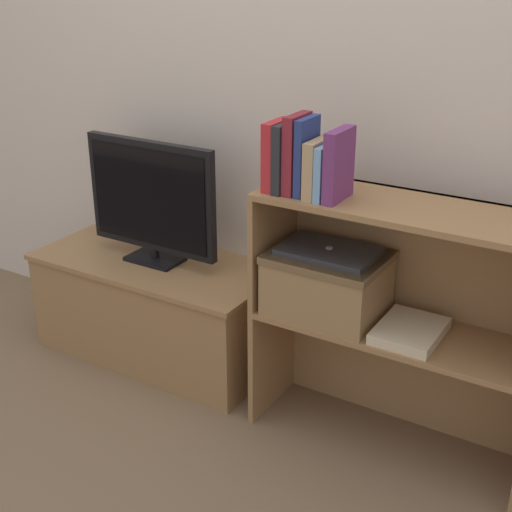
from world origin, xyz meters
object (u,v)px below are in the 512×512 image
Objects in this scene: book_charcoal at (287,157)px; storage_basket_left at (328,280)px; book_crimson at (277,155)px; book_navy at (307,157)px; book_plum at (339,165)px; book_maroon at (297,154)px; book_tan at (318,168)px; tv at (151,199)px; laptop at (329,251)px; magazine_stack at (410,331)px; book_skyblue at (328,171)px; tv_stand at (158,307)px.

storage_basket_left is at bearing 19.05° from book_charcoal.
book_crimson is 0.45m from storage_basket_left.
book_navy is 0.43m from storage_basket_left.
storage_basket_left is (-0.04, 0.05, -0.41)m from book_plum.
book_maroon reaches higher than book_crimson.
book_crimson is at bearing 180.00° from book_tan.
storage_basket_left is at bearing 131.42° from book_plum.
book_crimson is at bearing -11.06° from tv.
laptop reaches higher than magazine_stack.
book_skyblue reaches higher than tv.
tv is 2.37× the size of magazine_stack.
tv_stand is 1.00m from book_crimson.
book_plum is at bearing -172.92° from magazine_stack.
book_maroon is 0.12m from book_skyblue.
book_navy is 1.42× the size of book_skyblue.
magazine_stack is at bearing -4.78° from tv_stand.
storage_basket_left is at bearing 59.42° from book_tan.
book_tan is (0.15, 0.00, -0.02)m from book_crimson.
book_crimson is at bearing 180.00° from book_navy.
book_maroon reaches higher than book_tan.
book_maroon is at bearing -9.95° from tv.
book_maroon is at bearing 180.00° from book_skyblue.
book_tan reaches higher than tv_stand.
book_maroon reaches higher than tv.
tv is 0.81m from storage_basket_left.
book_charcoal reaches higher than book_tan.
book_crimson is at bearing 180.00° from book_skyblue.
tv is 2.68× the size of book_charcoal.
book_navy is 0.98× the size of magazine_stack.
book_tan is 0.48× the size of storage_basket_left.
book_maroon is 1.38× the size of book_tan.
magazine_stack is at bearing -3.02° from laptop.
book_skyblue is at bearing 0.00° from book_charcoal.
book_maroon is at bearing -155.06° from laptop.
book_charcoal reaches higher than storage_basket_left.
book_maroon is at bearing -155.06° from storage_basket_left.
magazine_stack reaches higher than tv_stand.
book_tan is 0.29m from laptop.
book_crimson reaches higher than book_charcoal.
book_navy is at bearing 0.00° from book_crimson.
book_navy is at bearing 0.00° from book_maroon.
tv is at bearing 168.94° from book_crimson.
book_skyblue is at bearing -180.00° from book_plum.
book_charcoal is 1.22× the size of book_tan.
book_maroon is 1.46× the size of book_skyblue.
book_charcoal is at bearing -10.47° from tv.
book_navy reaches higher than book_crimson.
storage_basket_left is (0.07, 0.05, -0.42)m from book_navy.
magazine_stack is at bearing 4.98° from book_navy.
book_skyblue is (0.03, 0.00, -0.00)m from book_tan.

